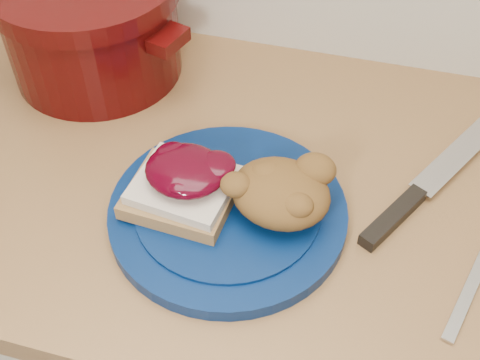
% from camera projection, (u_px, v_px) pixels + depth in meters
% --- Properties ---
extents(base_cabinet, '(4.00, 0.60, 0.86)m').
position_uv_depth(base_cabinet, '(263.00, 350.00, 1.14)').
color(base_cabinet, beige).
rests_on(base_cabinet, floor).
extents(plate, '(0.34, 0.34, 0.02)m').
position_uv_depth(plate, '(228.00, 212.00, 0.74)').
color(plate, '#051B48').
rests_on(plate, wood_countertop).
extents(sandwich, '(0.13, 0.12, 0.06)m').
position_uv_depth(sandwich, '(183.00, 183.00, 0.72)').
color(sandwich, olive).
rests_on(sandwich, plate).
extents(stuffing_mound, '(0.14, 0.12, 0.06)m').
position_uv_depth(stuffing_mound, '(280.00, 193.00, 0.70)').
color(stuffing_mound, brown).
rests_on(stuffing_mound, plate).
extents(chef_knife, '(0.17, 0.28, 0.02)m').
position_uv_depth(chef_knife, '(412.00, 199.00, 0.76)').
color(chef_knife, black).
rests_on(chef_knife, wood_countertop).
extents(butter_knife, '(0.07, 0.17, 0.00)m').
position_uv_depth(butter_knife, '(473.00, 281.00, 0.68)').
color(butter_knife, silver).
rests_on(butter_knife, wood_countertop).
extents(dutch_oven, '(0.34, 0.34, 0.17)m').
position_uv_depth(dutch_oven, '(92.00, 25.00, 0.90)').
color(dutch_oven, '#380605').
rests_on(dutch_oven, wood_countertop).
extents(pepper_grinder, '(0.06, 0.06, 0.12)m').
position_uv_depth(pepper_grinder, '(115.00, 42.00, 0.90)').
color(pepper_grinder, black).
rests_on(pepper_grinder, wood_countertop).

